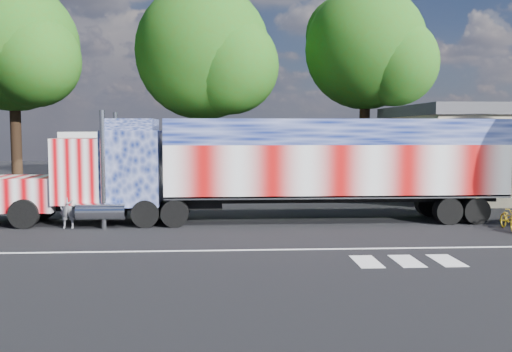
{
  "coord_description": "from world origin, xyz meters",
  "views": [
    {
      "loc": [
        -1.42,
        -21.05,
        3.89
      ],
      "look_at": [
        0.0,
        3.0,
        1.9
      ],
      "focal_mm": 40.0,
      "sensor_mm": 36.0,
      "label": 1
    }
  ],
  "objects": [
    {
      "name": "tree_nw_a",
      "position": [
        -14.97,
        17.67,
        9.24
      ],
      "size": [
        8.93,
        8.5,
        13.56
      ],
      "color": "black",
      "rests_on": "ground"
    },
    {
      "name": "coach_bus",
      "position": [
        -3.92,
        11.7,
        1.93
      ],
      "size": [
        12.82,
        2.98,
        3.73
      ],
      "color": "white",
      "rests_on": "ground"
    },
    {
      "name": "lane_markings",
      "position": [
        1.71,
        -3.77,
        0.01
      ],
      "size": [
        30.0,
        2.67,
        0.01
      ],
      "color": "silver",
      "rests_on": "ground"
    },
    {
      "name": "woman",
      "position": [
        -7.47,
        1.5,
        0.9
      ],
      "size": [
        0.67,
        0.45,
        1.79
      ],
      "primitive_type": "imported",
      "rotation": [
        0.0,
        0.0,
        0.04
      ],
      "color": "slate",
      "rests_on": "ground"
    },
    {
      "name": "tree_ne_a",
      "position": [
        8.37,
        17.21,
        9.22
      ],
      "size": [
        8.58,
        8.17,
        13.37
      ],
      "color": "black",
      "rests_on": "ground"
    },
    {
      "name": "ground",
      "position": [
        0.0,
        0.0,
        0.0
      ],
      "size": [
        100.0,
        100.0,
        0.0
      ],
      "primitive_type": "plane",
      "color": "black"
    },
    {
      "name": "tree_n_mid",
      "position": [
        -2.53,
        17.41,
        8.93
      ],
      "size": [
        9.43,
        8.98,
        13.48
      ],
      "color": "black",
      "rests_on": "ground"
    },
    {
      "name": "bicycle",
      "position": [
        9.58,
        0.05,
        0.45
      ],
      "size": [
        0.83,
        1.78,
        0.9
      ],
      "primitive_type": "imported",
      "rotation": [
        0.0,
        0.0,
        -0.14
      ],
      "color": "gold",
      "rests_on": "ground"
    },
    {
      "name": "semi_truck",
      "position": [
        0.6,
        2.71,
        2.38
      ],
      "size": [
        21.65,
        3.42,
        4.62
      ],
      "color": "black",
      "rests_on": "ground"
    }
  ]
}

